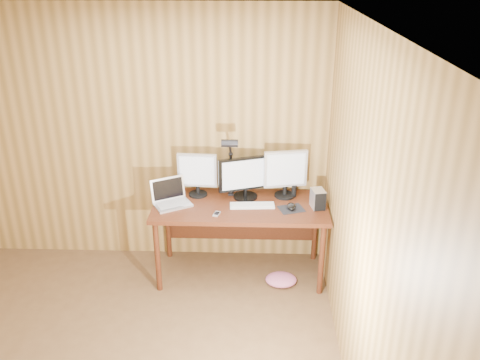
# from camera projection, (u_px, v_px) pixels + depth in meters

# --- Properties ---
(room_shell) EXTENTS (4.00, 4.00, 4.00)m
(room_shell) POSITION_uv_depth(u_px,v_px,m) (74.00, 250.00, 3.01)
(room_shell) COLOR brown
(room_shell) RESTS_ON ground
(desk) EXTENTS (1.60, 0.70, 0.75)m
(desk) POSITION_uv_depth(u_px,v_px,m) (240.00, 213.00, 4.79)
(desk) COLOR #49200F
(desk) RESTS_ON floor
(monitor_center) EXTENTS (0.50, 0.23, 0.41)m
(monitor_center) POSITION_uv_depth(u_px,v_px,m) (246.00, 177.00, 4.73)
(monitor_center) COLOR black
(monitor_center) RESTS_ON desk
(monitor_left) EXTENTS (0.37, 0.18, 0.42)m
(monitor_left) POSITION_uv_depth(u_px,v_px,m) (197.00, 174.00, 4.77)
(monitor_left) COLOR black
(monitor_left) RESTS_ON desk
(monitor_right) EXTENTS (0.41, 0.19, 0.46)m
(monitor_right) POSITION_uv_depth(u_px,v_px,m) (285.00, 172.00, 4.73)
(monitor_right) COLOR black
(monitor_right) RESTS_ON desk
(laptop) EXTENTS (0.40, 0.37, 0.23)m
(laptop) POSITION_uv_depth(u_px,v_px,m) (171.00, 198.00, 4.67)
(laptop) COLOR silver
(laptop) RESTS_ON desk
(keyboard) EXTENTS (0.41, 0.15, 0.02)m
(keyboard) POSITION_uv_depth(u_px,v_px,m) (252.00, 205.00, 4.64)
(keyboard) COLOR silver
(keyboard) RESTS_ON desk
(mousepad) EXTENTS (0.26, 0.24, 0.00)m
(mousepad) POSITION_uv_depth(u_px,v_px,m) (291.00, 209.00, 4.59)
(mousepad) COLOR black
(mousepad) RESTS_ON desk
(mouse) EXTENTS (0.08, 0.13, 0.04)m
(mouse) POSITION_uv_depth(u_px,v_px,m) (291.00, 207.00, 4.58)
(mouse) COLOR black
(mouse) RESTS_ON mousepad
(hard_drive) EXTENTS (0.14, 0.18, 0.17)m
(hard_drive) POSITION_uv_depth(u_px,v_px,m) (318.00, 199.00, 4.59)
(hard_drive) COLOR silver
(hard_drive) RESTS_ON desk
(phone) EXTENTS (0.07, 0.10, 0.01)m
(phone) POSITION_uv_depth(u_px,v_px,m) (217.00, 214.00, 4.49)
(phone) COLOR silver
(phone) RESTS_ON desk
(speaker) EXTENTS (0.05, 0.05, 0.11)m
(speaker) POSITION_uv_depth(u_px,v_px,m) (294.00, 191.00, 4.81)
(speaker) COLOR black
(speaker) RESTS_ON desk
(desk_lamp) EXTENTS (0.15, 0.21, 0.65)m
(desk_lamp) POSITION_uv_depth(u_px,v_px,m) (230.00, 159.00, 4.63)
(desk_lamp) COLOR black
(desk_lamp) RESTS_ON desk
(fabric_pile) EXTENTS (0.30, 0.25, 0.09)m
(fabric_pile) POSITION_uv_depth(u_px,v_px,m) (281.00, 280.00, 4.79)
(fabric_pile) COLOR #D8688F
(fabric_pile) RESTS_ON floor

